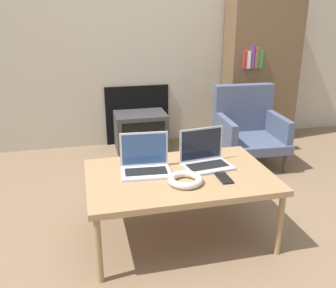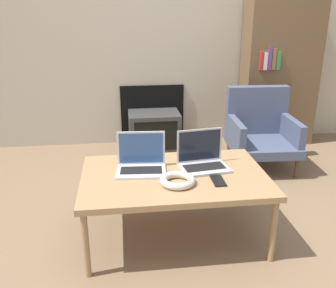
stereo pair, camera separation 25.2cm
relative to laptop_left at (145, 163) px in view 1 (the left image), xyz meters
The scene contains 10 objects.
ground_plane 0.57m from the laptop_left, 48.35° to the right, with size 14.00×14.00×0.00m, color #7A6047.
wall_back 1.94m from the laptop_left, 83.67° to the left, with size 7.00×0.08×2.60m.
table 0.23m from the laptop_left, 24.81° to the right, with size 1.12×0.73×0.43m.
laptop_left is the anchor object (origin of this frame).
laptop_right 0.39m from the laptop_left, ahead, with size 0.32×0.24×0.23m.
headphones 0.30m from the laptop_left, 47.52° to the right, with size 0.21×0.21×0.04m.
phone 0.49m from the laptop_left, 27.12° to the right, with size 0.07×0.15×0.01m.
tv 1.56m from the laptop_left, 81.80° to the left, with size 0.52×0.38×0.38m.
armchair 1.49m from the laptop_left, 40.27° to the left, with size 0.59×0.60×0.71m.
bookshelf 2.19m from the laptop_left, 45.53° to the left, with size 0.75×0.32×1.47m.
Camera 1 is at (-0.55, -1.87, 1.40)m, focal length 40.00 mm.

